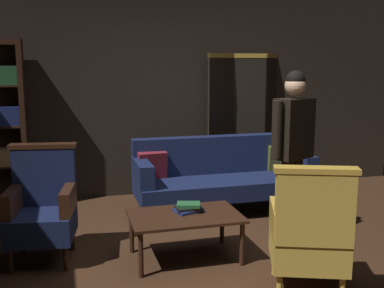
{
  "coord_description": "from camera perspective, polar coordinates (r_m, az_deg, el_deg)",
  "views": [
    {
      "loc": [
        -1.24,
        -3.72,
        1.77
      ],
      "look_at": [
        0.0,
        0.8,
        0.95
      ],
      "focal_mm": 43.37,
      "sensor_mm": 36.0,
      "label": 1
    }
  ],
  "objects": [
    {
      "name": "folding_screen",
      "position": [
        6.57,
        6.9,
        2.99
      ],
      "size": [
        1.27,
        0.41,
        1.9
      ],
      "color": "black",
      "rests_on": "ground_plane"
    },
    {
      "name": "armchair_wing_left",
      "position": [
        4.44,
        -17.91,
        -7.34
      ],
      "size": [
        0.66,
        0.65,
        1.04
      ],
      "color": "black",
      "rests_on": "ground_plane"
    },
    {
      "name": "standing_figure",
      "position": [
        4.57,
        12.33,
        0.32
      ],
      "size": [
        0.54,
        0.36,
        1.7
      ],
      "color": "black",
      "rests_on": "ground_plane"
    },
    {
      "name": "armchair_gilt_accent",
      "position": [
        3.72,
        14.24,
        -10.51
      ],
      "size": [
        0.75,
        0.74,
        1.04
      ],
      "color": "#B78E33",
      "rests_on": "ground_plane"
    },
    {
      "name": "coffee_table",
      "position": [
        4.25,
        -0.87,
        -9.26
      ],
      "size": [
        1.0,
        0.64,
        0.42
      ],
      "color": "black",
      "rests_on": "ground_plane"
    },
    {
      "name": "ground_plane",
      "position": [
        4.3,
        2.92,
        -14.38
      ],
      "size": [
        10.0,
        10.0,
        0.0
      ],
      "primitive_type": "plane",
      "color": "#331E11"
    },
    {
      "name": "book_navy_cloth",
      "position": [
        4.31,
        -0.43,
        -8.16
      ],
      "size": [
        0.28,
        0.24,
        0.03
      ],
      "primitive_type": "cube",
      "rotation": [
        0.0,
        0.0,
        0.29
      ],
      "color": "navy",
      "rests_on": "coffee_table"
    },
    {
      "name": "book_green_cloth",
      "position": [
        4.29,
        -0.44,
        -7.48
      ],
      "size": [
        0.25,
        0.2,
        0.03
      ],
      "primitive_type": "cube",
      "rotation": [
        0.0,
        0.0,
        -0.27
      ],
      "color": "#1E4C28",
      "rests_on": "book_black_cloth"
    },
    {
      "name": "back_wall",
      "position": [
        6.3,
        -4.0,
        6.53
      ],
      "size": [
        7.2,
        0.1,
        2.8
      ],
      "primitive_type": "cube",
      "color": "black",
      "rests_on": "ground_plane"
    },
    {
      "name": "book_black_cloth",
      "position": [
        4.3,
        -0.43,
        -7.84
      ],
      "size": [
        0.24,
        0.17,
        0.03
      ],
      "primitive_type": "cube",
      "rotation": [
        0.0,
        0.0,
        0.03
      ],
      "color": "black",
      "rests_on": "book_navy_cloth"
    },
    {
      "name": "velvet_couch",
      "position": [
        5.63,
        3.65,
        -3.65
      ],
      "size": [
        2.12,
        0.78,
        0.88
      ],
      "color": "black",
      "rests_on": "ground_plane"
    }
  ]
}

